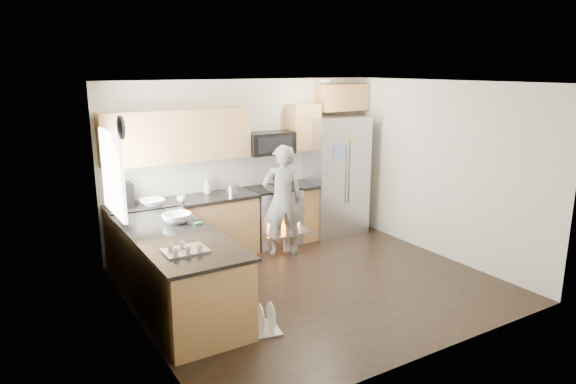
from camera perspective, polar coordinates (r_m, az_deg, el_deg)
ground at (r=6.86m, az=2.89°, el=-10.20°), size 4.50×4.50×0.00m
room_shell at (r=6.36m, az=2.72°, el=3.70°), size 4.54×4.04×2.62m
back_cabinet_run at (r=7.74m, az=-7.92°, el=0.03°), size 4.45×0.64×2.50m
peninsula at (r=6.16m, az=-12.17°, el=-8.66°), size 0.96×2.36×1.04m
stove_range at (r=8.17m, az=-1.66°, el=-1.20°), size 0.76×0.97×1.79m
refrigerator at (r=8.73m, az=5.13°, el=1.88°), size 1.00×0.80×1.99m
person at (r=7.66m, az=-0.61°, el=-0.94°), size 0.70×0.57×1.68m
dish_rack at (r=5.70m, az=-3.68°, el=-14.53°), size 0.57×0.49×0.31m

